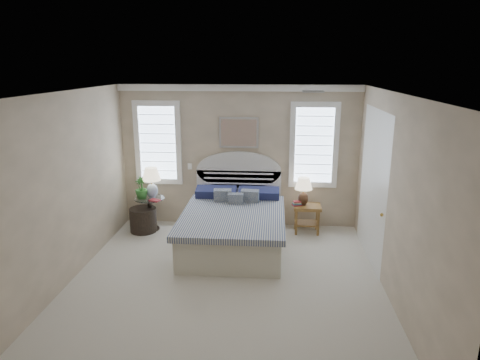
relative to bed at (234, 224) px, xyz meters
name	(u,v)px	position (x,y,z in m)	size (l,w,h in m)	color
floor	(224,286)	(0.00, -1.46, -0.39)	(4.50, 5.00, 0.01)	beige
ceiling	(222,93)	(0.00, -1.46, 2.31)	(4.50, 5.00, 0.01)	silver
wall_back	(239,157)	(0.00, 1.04, 0.96)	(4.50, 0.02, 2.70)	tan
wall_left	(62,192)	(-2.25, -1.46, 0.96)	(0.02, 5.00, 2.70)	tan
wall_right	(395,200)	(2.25, -1.46, 0.96)	(0.02, 5.00, 2.70)	tan
crown_molding	(239,88)	(0.00, 1.00, 2.25)	(4.50, 0.08, 0.12)	white
hvac_vent	(313,92)	(1.20, -0.66, 2.29)	(0.30, 0.20, 0.02)	#B2B2B2
switch_plate	(190,166)	(-0.95, 1.03, 0.76)	(0.08, 0.01, 0.12)	white
window_left	(158,143)	(-1.55, 1.02, 1.21)	(0.90, 0.06, 1.60)	#C9E1FF
window_right	(314,145)	(1.40, 1.02, 1.21)	(0.90, 0.06, 1.60)	#C9E1FF
painting	(239,133)	(0.00, 1.00, 1.43)	(0.74, 0.04, 0.58)	silver
closet_door	(373,186)	(2.23, -0.26, 0.81)	(0.02, 1.80, 2.40)	white
bed	(234,224)	(0.00, 0.00, 0.00)	(1.72, 2.28, 1.47)	beige
side_table_left	(150,210)	(-1.65, 0.59, 0.00)	(0.56, 0.56, 0.63)	black
nightstand_right	(307,213)	(1.30, 0.69, 0.00)	(0.50, 0.40, 0.53)	brown
floor_pot	(143,220)	(-1.76, 0.50, -0.16)	(0.50, 0.50, 0.45)	black
lamp_left	(151,179)	(-1.61, 0.65, 0.60)	(0.38, 0.38, 0.58)	white
lamp_right	(304,188)	(1.22, 0.73, 0.46)	(0.34, 0.34, 0.52)	black
potted_plant	(141,188)	(-1.78, 0.55, 0.45)	(0.23, 0.23, 0.42)	#327E34
books_left	(155,200)	(-1.50, 0.42, 0.26)	(0.22, 0.18, 0.02)	maroon
books_right	(297,203)	(1.11, 0.67, 0.18)	(0.18, 0.15, 0.09)	maroon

